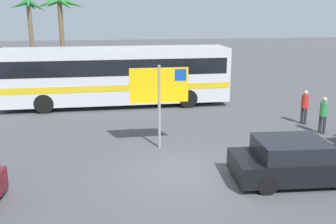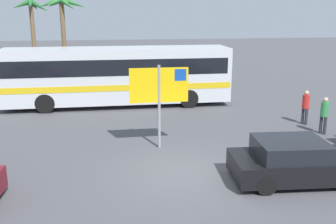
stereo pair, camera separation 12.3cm
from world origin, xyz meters
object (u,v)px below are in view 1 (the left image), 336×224
Objects in this scene: bus_front_coach at (117,74)px; ferry_sign at (160,88)px; car_black at (295,161)px; pedestrian_by_bus at (323,112)px; pedestrian_crossing_lot at (305,104)px.

ferry_sign is (1.42, -7.20, 0.54)m from bus_front_coach.
car_black is at bearing -64.63° from bus_front_coach.
pedestrian_crossing_lot is at bearing -123.61° from pedestrian_by_bus.
pedestrian_crossing_lot is (3.33, 5.71, 0.30)m from car_black.
ferry_sign is at bearing 164.00° from pedestrian_crossing_lot.
ferry_sign is at bearing -78.85° from bus_front_coach.
bus_front_coach is 10.77m from pedestrian_by_bus.
ferry_sign is 2.01× the size of pedestrian_crossing_lot.
pedestrian_by_bus is (7.10, 0.65, -1.39)m from ferry_sign.
car_black is at bearing -44.39° from ferry_sign.
pedestrian_crossing_lot reaches higher than car_black.
bus_front_coach is 3.81× the size of ferry_sign.
pedestrian_by_bus is at bearing 55.20° from car_black.
bus_front_coach is at bearing -73.90° from pedestrian_by_bus.
bus_front_coach is 2.98× the size of car_black.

